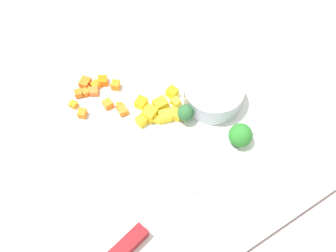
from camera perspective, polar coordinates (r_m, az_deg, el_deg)
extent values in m
plane|color=#A28F8D|center=(0.64, 0.00, -0.97)|extent=(4.00, 4.00, 0.00)
cube|color=white|center=(0.63, 0.00, -0.71)|extent=(0.46, 0.34, 0.01)
cylinder|color=#B0B9C3|center=(0.65, 6.93, 4.90)|extent=(0.10, 0.10, 0.04)
cube|color=silver|center=(0.61, 8.32, -4.26)|extent=(0.07, 0.18, 0.00)
cube|color=maroon|center=(0.55, -6.54, -17.93)|extent=(0.04, 0.07, 0.02)
cube|color=orange|center=(0.67, -14.31, 3.23)|extent=(0.02, 0.02, 0.01)
cube|color=orange|center=(0.65, -7.41, 3.03)|extent=(0.02, 0.02, 0.01)
cube|color=orange|center=(0.68, -11.05, 6.19)|extent=(0.02, 0.02, 0.01)
cube|color=orange|center=(0.67, -8.02, 6.21)|extent=(0.02, 0.02, 0.02)
cube|color=orange|center=(0.64, -6.95, 2.34)|extent=(0.02, 0.02, 0.01)
cube|color=orange|center=(0.68, -12.32, 5.20)|extent=(0.01, 0.02, 0.01)
cube|color=orange|center=(0.65, -13.01, 1.90)|extent=(0.02, 0.02, 0.01)
cube|color=orange|center=(0.67, -11.24, 5.19)|extent=(0.02, 0.02, 0.01)
cube|color=orange|center=(0.68, -12.55, 6.44)|extent=(0.03, 0.03, 0.02)
cube|color=orange|center=(0.65, -9.23, 3.36)|extent=(0.02, 0.02, 0.01)
cube|color=orange|center=(0.68, -13.53, 4.87)|extent=(0.02, 0.02, 0.01)
cube|color=orange|center=(0.68, -9.98, 6.86)|extent=(0.02, 0.02, 0.01)
cube|color=yellow|center=(0.63, -1.69, 1.03)|extent=(0.02, 0.02, 0.01)
cube|color=yellow|center=(0.66, 0.64, 5.15)|extent=(0.02, 0.02, 0.02)
cube|color=yellow|center=(0.63, 1.18, 1.77)|extent=(0.02, 0.02, 0.02)
cube|color=yellow|center=(0.65, 1.18, 3.69)|extent=(0.02, 0.02, 0.01)
cube|color=yellow|center=(0.65, -4.14, 3.56)|extent=(0.02, 0.03, 0.02)
cube|color=yellow|center=(0.63, -2.82, 1.86)|extent=(0.03, 0.03, 0.02)
cube|color=yellow|center=(0.63, -0.48, 1.53)|extent=(0.02, 0.03, 0.02)
cube|color=yellow|center=(0.63, -4.13, 0.79)|extent=(0.02, 0.02, 0.02)
cube|color=yellow|center=(0.64, -1.17, 3.36)|extent=(0.02, 0.02, 0.02)
cylinder|color=#88B066|center=(0.63, 2.81, 1.08)|extent=(0.01, 0.01, 0.02)
sphere|color=#2C6432|center=(0.62, 2.87, 1.80)|extent=(0.03, 0.03, 0.03)
cylinder|color=#80C06B|center=(0.62, 10.80, -2.04)|extent=(0.01, 0.01, 0.01)
sphere|color=#2B7C2B|center=(0.61, 11.03, -1.39)|extent=(0.04, 0.04, 0.04)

